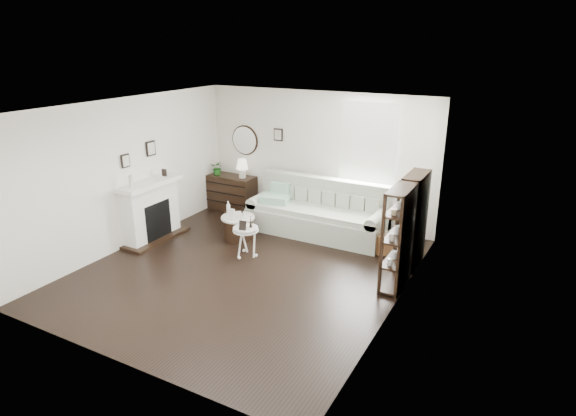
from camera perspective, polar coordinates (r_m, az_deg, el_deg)
The scene contains 18 objects.
room at distance 9.56m, azimuth 7.40°, elevation 6.83°, with size 5.50×5.50×5.50m.
fireplace at distance 9.50m, azimuth -15.89°, elevation -0.50°, with size 0.50×1.40×1.84m.
shelf_unit_far at distance 8.28m, azimuth 14.60°, elevation -1.37°, with size 0.30×0.80×1.60m.
shelf_unit_near at distance 7.46m, azimuth 12.87°, elevation -3.54°, with size 0.30×0.80×1.60m.
sofa at distance 9.51m, azimuth 3.59°, elevation -0.95°, with size 2.73×0.95×1.06m.
quilt at distance 9.69m, azimuth -1.52°, elevation 1.14°, with size 0.55×0.45×0.14m, color #268E6D.
suitcase at distance 8.78m, azimuth 10.85°, elevation -4.26°, with size 0.54×0.18×0.36m, color brown.
dresser at distance 10.93m, azimuth -6.83°, elevation 1.88°, with size 1.16×0.50×0.77m.
table_lamp at distance 10.58m, azimuth -5.45°, elevation 4.69°, with size 0.26×0.26×0.42m, color beige, non-canonical shape.
potted_plant at distance 10.91m, azimuth -8.34°, elevation 4.75°, with size 0.29×0.25×0.32m, color #1C5719.
drum_table at distance 9.31m, azimuth -5.93°, elevation -2.30°, with size 0.64×0.64×0.45m.
pedestal_table at distance 8.43m, azimuth -5.04°, elevation -2.62°, with size 0.45×0.45×0.55m.
eiffel_drum at distance 9.19m, azimuth -5.47°, elevation -0.43°, with size 0.12×0.12×0.20m, color black, non-canonical shape.
bottle_drum at distance 9.21m, azimuth -7.08°, elevation -0.10°, with size 0.07×0.07×0.31m, color silver.
card_frame_drum at distance 9.10m, azimuth -6.79°, elevation -0.69°, with size 0.15×0.01×0.20m, color white.
eiffel_ped at distance 8.36m, azimuth -4.45°, elevation -1.72°, with size 0.12×0.12×0.20m, color black, non-canonical shape.
flask_ped at distance 8.43m, azimuth -5.45°, elevation -1.41°, with size 0.13×0.13×0.24m, color silver, non-canonical shape.
card_frame_ped at distance 8.28m, azimuth -5.40°, elevation -2.07°, with size 0.13×0.01×0.17m, color black.
Camera 1 is at (4.04, -6.04, 3.64)m, focal length 30.00 mm.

